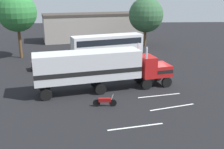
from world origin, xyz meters
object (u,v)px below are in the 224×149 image
Objects in this scene: parked_car at (49,63)px; tree_center at (17,12)px; semi_truck at (99,67)px; person_bystander at (120,73)px; parked_bus at (107,44)px; tree_left at (146,15)px; motorcycle at (105,101)px.

parked_car is 0.49× the size of tree_center.
semi_truck reaches higher than parked_car.
person_bystander is at bearing -39.47° from tree_center.
parked_car is at bearing -141.94° from parked_bus.
person_bystander is 19.41m from tree_center.
semi_truck is 10.74m from parked_car.
semi_truck is at bearing -110.91° from tree_left.
tree_center is at bearing -158.67° from tree_left.
semi_truck is 4.52m from motorcycle.
tree_center is (-11.86, 14.79, 4.33)m from semi_truck.
tree_center is at bearing 128.73° from semi_truck.
tree_center is (-12.35, 18.79, 6.38)m from motorcycle.
tree_center reaches higher than parked_car.
motorcycle is (-1.91, -7.04, -0.41)m from person_bystander.
motorcycle is at bearing -107.06° from tree_left.
motorcycle is 23.37m from tree_center.
tree_center is at bearing 129.48° from parked_car.
motorcycle is 0.22× the size of tree_center.
parked_car is (-7.97, -6.24, -1.26)m from parked_bus.
parked_car reaches higher than motorcycle.
parked_bus reaches higher than person_bystander.
parked_car is (-8.95, 5.29, -0.09)m from person_bystander.
semi_truck is 1.47× the size of tree_center.
parked_car is at bearing 119.69° from motorcycle.
parked_bus reaches higher than parked_car.
tree_left is (8.72, 22.83, 3.17)m from semi_truck.
parked_bus is 11.59m from tree_left.
parked_bus is 1.15× the size of tree_center.
semi_truck is 19.45m from tree_center.
parked_bus is at bearing -131.49° from tree_left.
parked_bus is at bearing 94.82° from person_bystander.
tree_left reaches higher than person_bystander.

